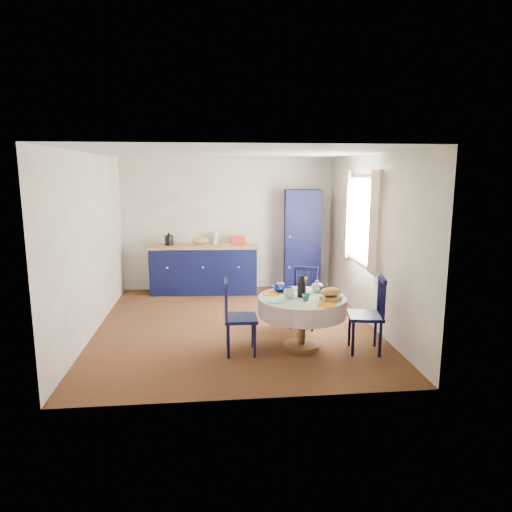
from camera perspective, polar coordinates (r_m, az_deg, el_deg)
The scene contains 17 objects.
floor at distance 6.86m, azimuth -2.60°, elevation -8.62°, with size 4.50×4.50×0.00m, color black.
ceiling at distance 6.48m, azimuth -2.78°, elevation 12.75°, with size 4.50×4.50×0.00m, color white.
wall_back at distance 8.78m, azimuth -3.52°, elevation 3.98°, with size 4.00×0.02×2.50m, color white.
wall_left at distance 6.75m, azimuth -19.91°, elevation 1.39°, with size 0.02×4.50×2.50m, color white.
wall_right at distance 6.96m, azimuth 14.01°, elevation 1.97°, with size 0.02×4.50×2.50m, color white.
window at distance 7.19m, azimuth 12.95°, elevation 4.48°, with size 0.10×1.74×1.45m.
kitchen_counter at distance 8.61m, azimuth -6.49°, elevation -1.49°, with size 2.05×0.75×1.14m.
pantry_cabinet at distance 8.74m, azimuth 5.78°, elevation 1.98°, with size 0.71×0.54×1.91m.
dining_table at distance 5.88m, azimuth 5.87°, elevation -6.19°, with size 1.12×1.12×0.95m.
chair_left at distance 5.71m, azimuth -2.33°, elevation -7.54°, with size 0.41×0.43×0.94m.
chair_far at distance 6.71m, azimuth 6.03°, elevation -5.14°, with size 0.50×0.49×0.87m.
chair_right at distance 5.92m, azimuth 13.92°, elevation -7.04°, with size 0.49×0.50×0.97m.
mug_a at distance 5.78m, azimuth 4.14°, elevation -4.72°, with size 0.14×0.14×0.11m, color silver.
mug_b at distance 5.67m, azimuth 6.24°, elevation -5.16°, with size 0.10×0.10×0.09m, color #2D6677.
mug_c at distance 6.10m, azimuth 8.37°, elevation -4.12°, with size 0.11×0.11×0.09m, color black.
mug_d at distance 6.20m, azimuth 3.14°, elevation -3.75°, with size 0.10×0.10×0.09m, color silver.
cobalt_bowl at distance 6.10m, azimuth 3.29°, elevation -4.13°, with size 0.26×0.26×0.06m, color #070F67.
Camera 1 is at (-0.36, -6.47, 2.24)m, focal length 32.00 mm.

